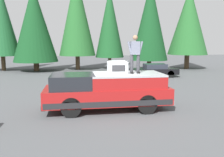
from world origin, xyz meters
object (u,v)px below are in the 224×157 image
object	(u,v)px
person_on_truck_bed	(135,53)
parked_car_black	(154,70)
compressor_unit	(117,67)
pickup_truck	(107,91)

from	to	relation	value
person_on_truck_bed	parked_car_black	distance (m)	10.86
compressor_unit	person_on_truck_bed	bearing A→B (deg)	-96.69
compressor_unit	parked_car_black	bearing A→B (deg)	-27.51
compressor_unit	person_on_truck_bed	distance (m)	1.00
compressor_unit	pickup_truck	bearing A→B (deg)	94.72
person_on_truck_bed	pickup_truck	bearing A→B (deg)	87.58
compressor_unit	person_on_truck_bed	size ratio (longest dim) A/B	0.50
compressor_unit	person_on_truck_bed	world-z (taller)	person_on_truck_bed
pickup_truck	parked_car_black	distance (m)	11.20
pickup_truck	person_on_truck_bed	bearing A→B (deg)	-92.42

